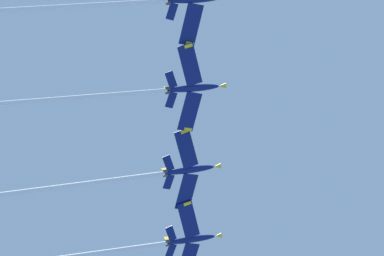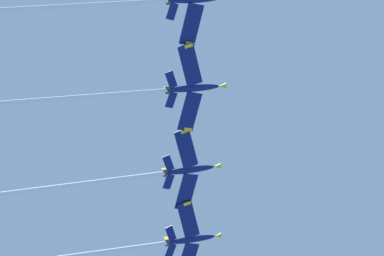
% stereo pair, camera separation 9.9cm
% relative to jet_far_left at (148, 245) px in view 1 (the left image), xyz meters
% --- Properties ---
extents(jet_far_left, '(20.17, 50.71, 17.45)m').
position_rel_jet_far_left_xyz_m(jet_far_left, '(0.00, 0.00, 0.00)').
color(jet_far_left, navy).
extents(jet_inner_left, '(20.16, 48.28, 17.38)m').
position_rel_jet_far_left_xyz_m(jet_inner_left, '(-17.32, 1.54, 0.07)').
color(jet_inner_left, navy).
extents(jet_centre, '(20.17, 48.86, 16.56)m').
position_rel_jet_far_left_xyz_m(jet_centre, '(-36.87, 0.27, 0.24)').
color(jet_centre, navy).
extents(jet_inner_right, '(20.15, 49.65, 18.38)m').
position_rel_jet_far_left_xyz_m(jet_inner_right, '(-55.74, 1.89, 0.83)').
color(jet_inner_right, navy).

